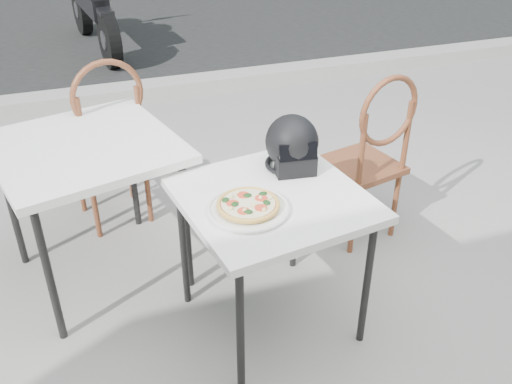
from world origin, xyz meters
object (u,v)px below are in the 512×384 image
object	(u,v)px
cafe_table_main	(272,208)
cafe_chair_main	(371,150)
motorcycle	(93,11)
cafe_chair_side	(109,135)
helmet	(292,145)
pizza	(248,204)
cafe_table_side	(86,157)
plate	(248,209)

from	to	relation	value
cafe_table_main	cafe_chair_main	xyz separation A→B (m)	(0.74, 0.47, -0.08)
motorcycle	cafe_chair_side	bearing A→B (deg)	-100.59
helmet	cafe_chair_side	bearing A→B (deg)	137.56
pizza	cafe_chair_main	bearing A→B (deg)	32.23
pizza	motorcycle	size ratio (longest dim) A/B	0.15
cafe_table_side	motorcycle	bearing A→B (deg)	85.02
plate	cafe_chair_main	distance (m)	1.04
motorcycle	pizza	bearing A→B (deg)	-94.39
helmet	cafe_chair_main	bearing A→B (deg)	32.47
plate	cafe_table_side	distance (m)	0.90
cafe_chair_main	cafe_chair_side	bearing A→B (deg)	-37.79
pizza	cafe_table_side	distance (m)	0.90
pizza	cafe_table_side	size ratio (longest dim) A/B	0.28
pizza	cafe_table_side	bearing A→B (deg)	129.93
plate	cafe_chair_side	bearing A→B (deg)	110.72
pizza	cafe_chair_side	size ratio (longest dim) A/B	0.27
cafe_table_main	cafe_chair_side	size ratio (longest dim) A/B	0.81
plate	motorcycle	bearing A→B (deg)	92.88
pizza	helmet	world-z (taller)	helmet
plate	cafe_chair_side	world-z (taller)	cafe_chair_side
cafe_chair_side	motorcycle	world-z (taller)	cafe_chair_side
motorcycle	cafe_table_side	bearing A→B (deg)	-102.25
cafe_table_side	motorcycle	xyz separation A→B (m)	(0.35, 3.96, -0.28)
pizza	cafe_table_main	bearing A→B (deg)	31.07
plate	cafe_table_side	world-z (taller)	cafe_table_side
cafe_table_main	cafe_table_side	xyz separation A→B (m)	(-0.71, 0.61, 0.06)
cafe_table_side	helmet	bearing A→B (deg)	-25.01
plate	motorcycle	size ratio (longest dim) A/B	0.23
plate	cafe_chair_main	world-z (taller)	cafe_chair_main
plate	cafe_table_side	bearing A→B (deg)	129.92
plate	pizza	distance (m)	0.02
cafe_chair_main	cafe_table_side	size ratio (longest dim) A/B	1.02
cafe_chair_main	cafe_chair_side	distance (m)	1.44
motorcycle	helmet	bearing A→B (deg)	-90.31
cafe_chair_main	motorcycle	distance (m)	4.25
cafe_table_main	plate	size ratio (longest dim) A/B	1.92
plate	motorcycle	world-z (taller)	motorcycle
pizza	cafe_chair_main	distance (m)	1.04
cafe_table_main	motorcycle	size ratio (longest dim) A/B	0.44
cafe_table_side	cafe_chair_side	distance (m)	0.50
plate	cafe_chair_main	size ratio (longest dim) A/B	0.43
helmet	pizza	bearing A→B (deg)	-129.42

